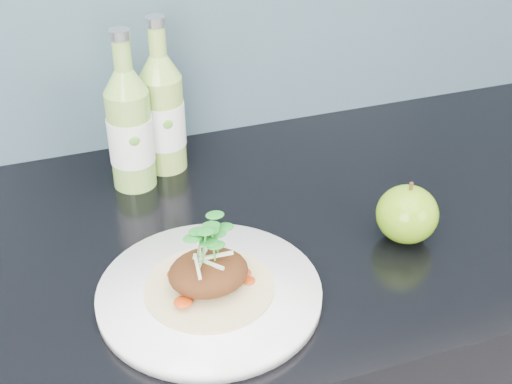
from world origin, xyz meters
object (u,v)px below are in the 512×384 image
at_px(dinner_plate, 209,294).
at_px(green_apple, 407,214).
at_px(cider_bottle_right, 163,113).
at_px(cider_bottle_left, 130,129).

distance_m(dinner_plate, green_apple, 0.29).
height_order(dinner_plate, green_apple, green_apple).
xyz_separation_m(dinner_plate, cider_bottle_right, (0.02, 0.32, 0.08)).
bearing_deg(cider_bottle_left, green_apple, -33.93).
height_order(dinner_plate, cider_bottle_right, cider_bottle_right).
relative_size(green_apple, cider_bottle_right, 0.38).
xyz_separation_m(dinner_plate, cider_bottle_left, (-0.03, 0.29, 0.08)).
distance_m(dinner_plate, cider_bottle_left, 0.30).
height_order(cider_bottle_left, cider_bottle_right, same).
xyz_separation_m(green_apple, cider_bottle_left, (-0.31, 0.26, 0.05)).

